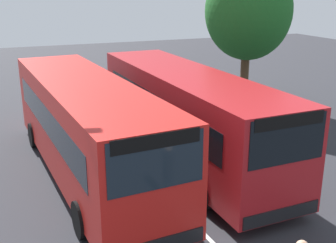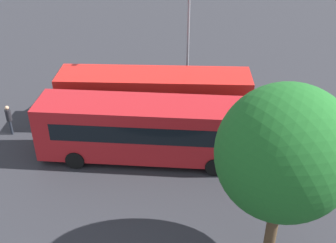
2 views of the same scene
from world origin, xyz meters
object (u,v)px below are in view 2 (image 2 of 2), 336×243
Objects in this scene: bus_far_left at (154,97)px; pedestrian at (9,117)px; street_lamp at (187,23)px; bus_center_left at (146,129)px; depot_tree at (285,154)px.

pedestrian is (8.01, 2.12, -0.69)m from bus_far_left.
bus_center_left is at bearing 3.71° from street_lamp.
bus_far_left is 1.27× the size of street_lamp.
depot_tree reaches higher than bus_center_left.
bus_center_left is 8.27m from pedestrian.
depot_tree is at bearing -55.57° from pedestrian.
bus_far_left is 3.59m from bus_center_left.
pedestrian is 0.25× the size of depot_tree.
street_lamp is at bearing -72.53° from depot_tree.
depot_tree reaches higher than bus_far_left.
pedestrian is at bearing -28.46° from depot_tree.
bus_center_left is at bearing -37.43° from pedestrian.
street_lamp is at bearing 4.26° from pedestrian.
bus_far_left is 1.01× the size of bus_center_left.
pedestrian is (8.10, -1.48, -0.69)m from bus_center_left.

